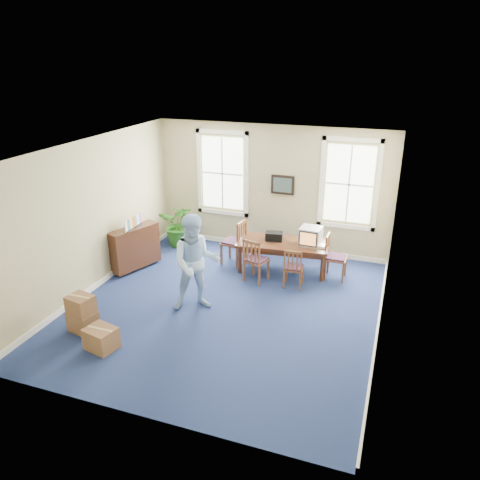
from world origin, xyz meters
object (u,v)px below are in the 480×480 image
(chair_near_left, at_px, (256,259))
(crt_tv, at_px, (311,236))
(man, at_px, (196,263))
(potted_plant, at_px, (181,224))
(conference_table, at_px, (283,256))
(cardboard_boxes, at_px, (93,312))
(credenza, at_px, (135,250))

(chair_near_left, bearing_deg, crt_tv, -130.16)
(man, xyz_separation_m, potted_plant, (-1.75, 2.86, -0.40))
(conference_table, xyz_separation_m, crt_tv, (0.62, 0.05, 0.57))
(cardboard_boxes, bearing_deg, crt_tv, 48.48)
(chair_near_left, bearing_deg, credenza, 21.04)
(credenza, relative_size, potted_plant, 1.05)
(potted_plant, bearing_deg, credenza, -102.57)
(chair_near_left, distance_m, cardboard_boxes, 3.67)
(potted_plant, bearing_deg, conference_table, -11.48)
(conference_table, relative_size, crt_tv, 4.15)
(crt_tv, xyz_separation_m, credenza, (-3.92, -1.12, -0.44))
(cardboard_boxes, bearing_deg, man, 43.05)
(crt_tv, relative_size, man, 0.26)
(conference_table, height_order, crt_tv, crt_tv)
(man, bearing_deg, cardboard_boxes, -165.65)
(conference_table, height_order, chair_near_left, chair_near_left)
(crt_tv, distance_m, man, 2.93)
(chair_near_left, distance_m, potted_plant, 2.82)
(crt_tv, height_order, cardboard_boxes, crt_tv)
(conference_table, height_order, cardboard_boxes, cardboard_boxes)
(crt_tv, bearing_deg, man, -123.88)
(potted_plant, height_order, cardboard_boxes, potted_plant)
(man, height_order, credenza, man)
(conference_table, height_order, potted_plant, potted_plant)
(crt_tv, height_order, credenza, crt_tv)
(man, relative_size, potted_plant, 1.68)
(chair_near_left, bearing_deg, cardboard_boxes, 66.65)
(conference_table, relative_size, man, 1.06)
(crt_tv, bearing_deg, credenza, -160.06)
(potted_plant, relative_size, cardboard_boxes, 0.90)
(conference_table, height_order, credenza, credenza)
(conference_table, relative_size, credenza, 1.69)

